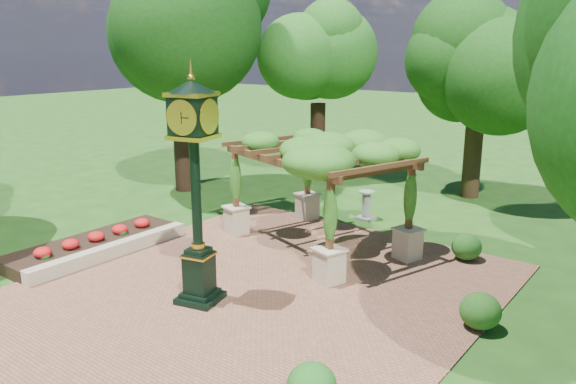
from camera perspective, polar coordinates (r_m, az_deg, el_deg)
The scene contains 12 objects.
ground at distance 12.81m, azimuth -6.95°, elevation -11.83°, with size 120.00×120.00×0.00m, color #1E4714.
brick_plaza at distance 13.46m, azimuth -3.94°, elevation -10.31°, with size 10.00×12.00×0.04m, color brown.
border_wall at distance 16.32m, azimuth -17.45°, elevation -5.75°, with size 0.35×5.00×0.40m, color #C6B793.
flower_bed at distance 17.04m, azimuth -19.22°, elevation -5.12°, with size 1.50×5.00×0.36m, color red.
pedestal_clock at distance 12.26m, azimuth -9.43°, elevation 1.95°, with size 1.21×1.21×5.08m.
pergola at distance 15.83m, azimuth 3.02°, elevation 3.86°, with size 6.06×4.76×3.34m.
sundial at distance 19.10m, azimuth 7.95°, elevation -1.53°, with size 0.59×0.59×1.00m.
shrub_mid at distance 12.39m, azimuth 18.96°, elevation -11.36°, with size 0.84×0.84×0.76m, color #245518.
shrub_back at distance 16.06m, azimuth 17.69°, elevation -5.34°, with size 0.80×0.80×0.72m, color #215919.
tree_west_near at distance 22.71m, azimuth -11.14°, elevation 16.44°, with size 5.16×5.16×9.52m.
tree_west_far at distance 25.21m, azimuth 3.15°, elevation 14.60°, with size 3.62×3.62×8.38m.
tree_north at distance 22.37m, azimuth 18.90°, elevation 11.84°, with size 3.84×3.84×7.20m.
Camera 1 is at (8.13, -8.14, 5.65)m, focal length 35.00 mm.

